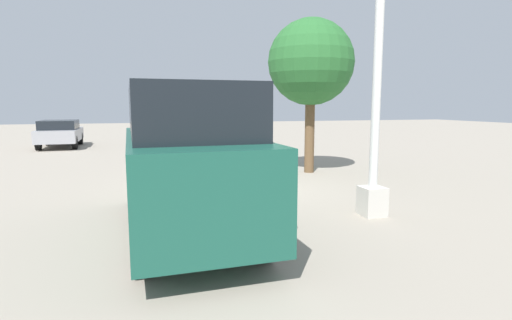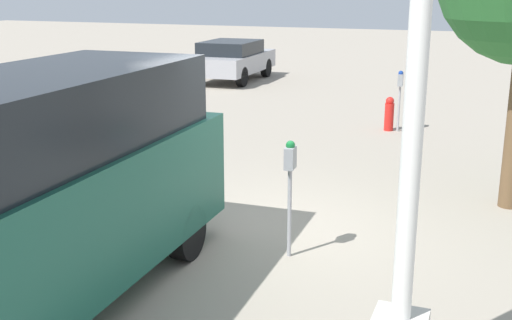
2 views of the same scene
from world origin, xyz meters
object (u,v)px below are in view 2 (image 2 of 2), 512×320
parking_meter_far (400,87)px  fire_hydrant (389,114)px  parking_meter_near (290,172)px  parked_van (45,186)px  car_distant (232,59)px  lamp_post (413,123)px

parking_meter_far → fire_hydrant: (-0.01, -0.20, -0.62)m
parking_meter_near → parked_van: (1.99, -1.87, 0.20)m
parking_meter_near → parking_meter_far: parking_meter_near is taller
car_distant → fire_hydrant: 8.61m
lamp_post → parked_van: 3.61m
parking_meter_near → parking_meter_far: (-7.36, 0.13, -0.06)m
parking_meter_near → lamp_post: 2.81m
parked_van → fire_hydrant: (-9.36, 1.80, -0.88)m
parking_meter_far → car_distant: size_ratio=0.34×
parking_meter_near → lamp_post: (2.01, 1.62, 1.11)m
parking_meter_near → car_distant: parking_meter_near is taller
parking_meter_far → car_distant: 8.76m
lamp_post → parked_van: size_ratio=1.30×
lamp_post → car_distant: size_ratio=1.60×
car_distant → lamp_post: bearing=-153.9°
fire_hydrant → parking_meter_near: bearing=0.6°
car_distant → parking_meter_near: bearing=-155.9°
parked_van → car_distant: (-15.21, -4.51, -0.53)m
parking_meter_far → fire_hydrant: parking_meter_far is taller
parking_meter_far → lamp_post: lamp_post is taller
car_distant → fire_hydrant: bearing=-134.5°
parking_meter_far → car_distant: parking_meter_far is taller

